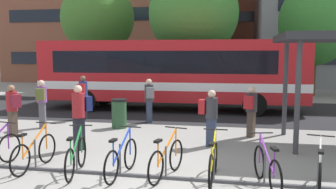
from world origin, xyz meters
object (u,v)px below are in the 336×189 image
Objects in this scene: commuter_red_pack_0 at (83,94)px; street_tree_2 at (315,23)px; parked_bicycle_yellow_6 at (213,163)px; parked_bicycle_white_8 at (320,172)px; trash_bin at (119,113)px; commuter_maroon_pack_1 at (13,107)px; commuter_navy_pack_2 at (80,113)px; city_bus at (173,72)px; commuter_grey_pack_4 at (149,98)px; street_tree_0 at (194,13)px; parked_bicycle_orange_5 at (167,160)px; commuter_red_pack_6 at (251,108)px; parked_bicycle_blue_4 at (122,159)px; street_tree_1 at (98,18)px; parked_bicycle_orange_2 at (34,153)px; commuter_olive_pack_5 at (42,101)px; parked_bicycle_purple_7 at (267,168)px; parked_bicycle_green_3 at (76,157)px; commuter_red_pack_3 at (210,114)px.

street_tree_2 is (10.72, 10.32, 3.48)m from commuter_red_pack_0.
parked_bicycle_yellow_6 is at bearing -107.71° from street_tree_2.
trash_bin reaches higher than parked_bicycle_white_8.
commuter_navy_pack_2 is (2.75, -1.13, 0.08)m from commuter_maroon_pack_1.
city_bus is 3.40m from commuter_grey_pack_4.
street_tree_0 is (-3.92, 13.44, 4.47)m from parked_bicycle_white_8.
city_bus is at bearing 22.98° from parked_bicycle_orange_5.
street_tree_0 is (-2.84, 9.04, 3.94)m from commuter_red_pack_6.
commuter_red_pack_6 is at bearing 155.54° from commuter_navy_pack_2.
street_tree_2 is (7.17, 16.48, 4.11)m from parked_bicycle_blue_4.
trash_bin is 0.14× the size of street_tree_1.
parked_bicycle_orange_5 is 1.05× the size of commuter_red_pack_6.
parked_bicycle_orange_2 is 4.79m from commuter_olive_pack_5.
parked_bicycle_yellow_6 is at bearing -53.34° from trash_bin.
street_tree_1 is at bearing -49.88° from commuter_maroon_pack_1.
parked_bicycle_orange_5 is at bearing 97.32° from parked_bicycle_white_8.
trash_bin is at bearing 30.39° from parked_bicycle_purple_7.
parked_bicycle_orange_2 is 6.04m from parked_bicycle_white_8.
commuter_red_pack_6 is (7.14, -0.07, -0.06)m from commuter_olive_pack_5.
parked_bicycle_purple_7 and parked_bicycle_white_8 have the same top height.
commuter_grey_pack_4 is 3.84m from commuter_olive_pack_5.
parked_bicycle_white_8 is at bearing -86.60° from parked_bicycle_blue_4.
city_bus is 7.16× the size of parked_bicycle_orange_5.
city_bus is 5.08m from street_tree_0.
parked_bicycle_green_3 is at bearing -70.50° from street_tree_1.
commuter_red_pack_3 is at bearing 6.90° from parked_bicycle_yellow_6.
commuter_red_pack_0 reaches higher than parked_bicycle_green_3.
commuter_red_pack_6 is at bearing -57.01° from city_bus.
commuter_maroon_pack_1 is (-3.50, 3.02, 0.56)m from parked_bicycle_green_3.
parked_bicycle_green_3 and parked_bicycle_white_8 have the same top height.
parked_bicycle_white_8 is at bearing -88.86° from parked_bicycle_orange_2.
commuter_red_pack_0 reaches higher than parked_bicycle_blue_4.
parked_bicycle_purple_7 is (2.03, -0.21, 0.00)m from parked_bicycle_orange_5.
commuter_grey_pack_4 is (-0.34, -3.29, -0.82)m from city_bus.
parked_bicycle_orange_2 is 1.01× the size of parked_bicycle_green_3.
parked_bicycle_orange_2 is 1.02× the size of parked_bicycle_white_8.
parked_bicycle_orange_5 is at bearing -81.76° from city_bus.
parked_bicycle_purple_7 is at bearing -77.55° from street_tree_0.
commuter_red_pack_0 is 1.05× the size of commuter_grey_pack_4.
street_tree_1 is (-2.55, 12.05, 4.04)m from commuter_olive_pack_5.
parked_bicycle_orange_2 is 1.08× the size of commuter_red_pack_3.
commuter_red_pack_6 is 0.23× the size of street_tree_2.
parked_bicycle_green_3 is 4.97m from parked_bicycle_white_8.
parked_bicycle_orange_5 is 3.00m from parked_bicycle_white_8.
parked_bicycle_green_3 is at bearing -93.94° from city_bus.
street_tree_0 is (4.54, 10.30, 3.92)m from commuter_maroon_pack_1.
parked_bicycle_yellow_6 is (4.02, -0.04, 0.00)m from parked_bicycle_orange_2.
city_bus reaches higher than parked_bicycle_yellow_6.
commuter_grey_pack_4 is at bearing 136.68° from commuter_red_pack_3.
street_tree_0 reaches higher than city_bus.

